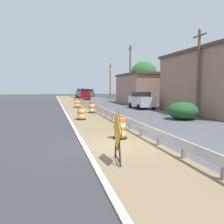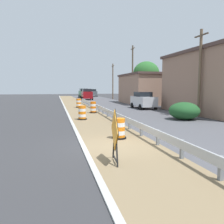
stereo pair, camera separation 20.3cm
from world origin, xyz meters
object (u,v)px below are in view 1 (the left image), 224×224
traffic_barrel_close (81,113)px  car_lead_near_lane (81,93)px  car_mid_far_lane (141,100)px  traffic_barrel_nearest (120,129)px  utility_pole_far (110,81)px  traffic_barrel_mid (92,108)px  car_trailing_near_lane (90,93)px  utility_pole_near (198,72)px  utility_pole_mid (130,73)px  traffic_barrel_far (77,104)px  warning_sign_diamond (117,133)px  car_lead_far_lane (84,94)px

traffic_barrel_close → car_lead_near_lane: car_lead_near_lane is taller
traffic_barrel_close → car_mid_far_lane: size_ratio=0.25×
traffic_barrel_nearest → utility_pole_far: 38.04m
traffic_barrel_mid → traffic_barrel_close: bearing=-109.5°
traffic_barrel_nearest → car_trailing_near_lane: car_trailing_near_lane is taller
utility_pole_near → utility_pole_mid: bearing=88.8°
utility_pole_far → traffic_barrel_far: bearing=-116.1°
traffic_barrel_close → car_trailing_near_lane: car_trailing_near_lane is taller
traffic_barrel_close → traffic_barrel_mid: traffic_barrel_mid is taller
traffic_barrel_nearest → car_lead_near_lane: 45.00m
warning_sign_diamond → car_lead_far_lane: car_lead_far_lane is taller
traffic_barrel_close → car_lead_near_lane: size_ratio=0.26×
warning_sign_diamond → car_lead_near_lane: size_ratio=0.43×
car_mid_far_lane → traffic_barrel_far: bearing=-113.4°
traffic_barrel_far → car_trailing_near_lane: size_ratio=0.24×
traffic_barrel_far → traffic_barrel_close: bearing=-94.2°
car_trailing_near_lane → utility_pole_mid: size_ratio=0.50×
traffic_barrel_nearest → traffic_barrel_far: 18.41m
traffic_barrel_close → car_lead_near_lane: (4.57, 37.53, 0.62)m
traffic_barrel_nearest → utility_pole_mid: size_ratio=0.11×
traffic_barrel_close → car_trailing_near_lane: size_ratio=0.24×
traffic_barrel_mid → car_lead_near_lane: 33.11m
traffic_barrel_mid → car_lead_far_lane: size_ratio=0.26×
car_trailing_near_lane → car_lead_far_lane: (-3.60, -15.37, 0.09)m
traffic_barrel_nearest → utility_pole_near: size_ratio=0.14×
utility_pole_near → utility_pole_mid: 18.96m
traffic_barrel_far → car_lead_near_lane: bearing=81.9°
traffic_barrel_mid → traffic_barrel_far: bearing=97.0°
traffic_barrel_close → traffic_barrel_mid: bearing=70.5°
car_lead_far_lane → car_mid_far_lane: (3.94, -21.54, -0.11)m
car_lead_near_lane → utility_pole_far: utility_pole_far is taller
car_mid_far_lane → utility_pole_mid: utility_pole_mid is taller
traffic_barrel_close → utility_pole_mid: (10.36, 18.23, 4.31)m
utility_pole_near → utility_pole_mid: size_ratio=0.80×
traffic_barrel_far → utility_pole_near: 15.30m
warning_sign_diamond → car_lead_far_lane: (4.41, 40.26, 0.09)m
traffic_barrel_nearest → traffic_barrel_far: size_ratio=0.91×
utility_pole_near → utility_pole_mid: (0.38, 18.93, 0.95)m
traffic_barrel_nearest → car_mid_far_lane: bearing=64.6°
car_lead_near_lane → car_trailing_near_lane: 7.99m
traffic_barrel_mid → utility_pole_mid: bearing=57.4°
warning_sign_diamond → car_trailing_near_lane: 56.20m
traffic_barrel_nearest → utility_pole_far: bearing=76.6°
car_trailing_near_lane → utility_pole_near: bearing=3.2°
car_mid_far_lane → car_trailing_near_lane: bearing=-179.5°
utility_pole_far → car_mid_far_lane: bearing=-94.2°
warning_sign_diamond → utility_pole_far: bearing=-97.9°
car_lead_near_lane → car_trailing_near_lane: size_ratio=0.93×
traffic_barrel_far → utility_pole_far: 20.80m
traffic_barrel_close → car_mid_far_lane: car_mid_far_lane is taller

